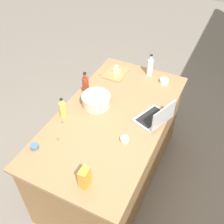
% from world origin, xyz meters
% --- Properties ---
extents(ground_plane, '(12.00, 12.00, 0.00)m').
position_xyz_m(ground_plane, '(0.00, 0.00, 0.00)').
color(ground_plane, slate).
extents(island_counter, '(1.80, 0.97, 0.90)m').
position_xyz_m(island_counter, '(0.00, 0.00, 0.45)').
color(island_counter, olive).
rests_on(island_counter, ground).
extents(laptop, '(0.37, 0.32, 0.22)m').
position_xyz_m(laptop, '(-0.11, 0.38, 0.95)').
color(laptop, '#B7B7BC').
rests_on(laptop, island_counter).
extents(mixing_bowl_large, '(0.28, 0.28, 0.12)m').
position_xyz_m(mixing_bowl_large, '(-0.07, -0.20, 0.96)').
color(mixing_bowl_large, beige).
rests_on(mixing_bowl_large, island_counter).
extents(bottle_vinegar, '(0.06, 0.06, 0.25)m').
position_xyz_m(bottle_vinegar, '(-0.79, 0.08, 1.00)').
color(bottle_vinegar, white).
rests_on(bottle_vinegar, island_counter).
extents(bottle_soy, '(0.07, 0.07, 0.25)m').
position_xyz_m(bottle_soy, '(-0.19, -0.39, 1.00)').
color(bottle_soy, maroon).
rests_on(bottle_soy, island_counter).
extents(bottle_oil, '(0.06, 0.06, 0.20)m').
position_xyz_m(bottle_oil, '(0.19, -0.41, 0.98)').
color(bottle_oil, '#DBC64C').
rests_on(bottle_oil, island_counter).
extents(cutting_board, '(0.28, 0.21, 0.02)m').
position_xyz_m(cutting_board, '(-0.63, -0.26, 0.91)').
color(cutting_board, '#AD7F4C').
rests_on(cutting_board, island_counter).
extents(butter_stick_left, '(0.11, 0.05, 0.04)m').
position_xyz_m(butter_stick_left, '(-0.67, -0.28, 0.94)').
color(butter_stick_left, '#F4E58C').
rests_on(butter_stick_left, cutting_board).
extents(butter_stick_right, '(0.11, 0.04, 0.04)m').
position_xyz_m(butter_stick_right, '(-0.61, -0.24, 0.94)').
color(butter_stick_right, '#F4E58C').
rests_on(butter_stick_right, cutting_board).
extents(ramekin_small, '(0.07, 0.07, 0.04)m').
position_xyz_m(ramekin_small, '(0.62, -0.40, 0.92)').
color(ramekin_small, slate).
rests_on(ramekin_small, island_counter).
extents(ramekin_medium, '(0.07, 0.07, 0.04)m').
position_xyz_m(ramekin_medium, '(0.23, 0.23, 0.92)').
color(ramekin_medium, beige).
rests_on(ramekin_medium, island_counter).
extents(ramekin_wide, '(0.09, 0.09, 0.05)m').
position_xyz_m(ramekin_wide, '(-0.71, 0.27, 0.92)').
color(ramekin_wide, white).
rests_on(ramekin_wide, island_counter).
extents(candy_bag, '(0.09, 0.06, 0.17)m').
position_xyz_m(candy_bag, '(0.73, 0.14, 0.99)').
color(candy_bag, gold).
rests_on(candy_bag, island_counter).
extents(candy_0, '(0.02, 0.02, 0.02)m').
position_xyz_m(candy_0, '(0.46, -0.28, 0.91)').
color(candy_0, orange).
rests_on(candy_0, island_counter).
extents(candy_1, '(0.01, 0.01, 0.01)m').
position_xyz_m(candy_1, '(0.71, 0.17, 0.91)').
color(candy_1, blue).
rests_on(candy_1, island_counter).
extents(candy_2, '(0.02, 0.02, 0.02)m').
position_xyz_m(candy_2, '(-0.53, -0.41, 0.91)').
color(candy_2, orange).
rests_on(candy_2, island_counter).
extents(candy_3, '(0.01, 0.01, 0.01)m').
position_xyz_m(candy_3, '(0.27, -0.37, 0.91)').
color(candy_3, '#CC3399').
rests_on(candy_3, island_counter).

